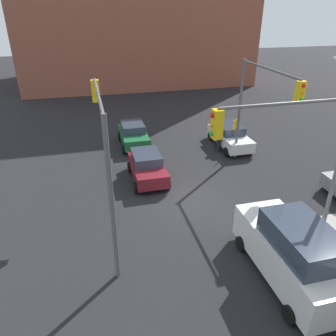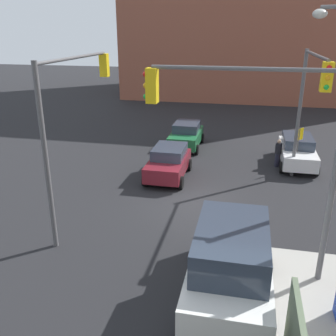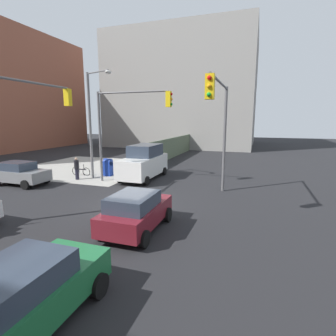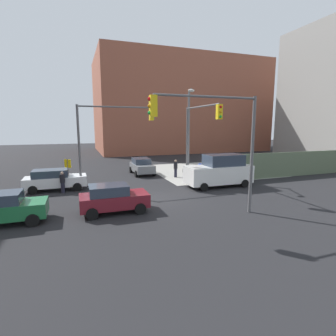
{
  "view_description": "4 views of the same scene",
  "coord_description": "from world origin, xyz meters",
  "px_view_note": "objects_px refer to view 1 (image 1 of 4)",
  "views": [
    {
      "loc": [
        14.17,
        -4.94,
        9.45
      ],
      "look_at": [
        0.73,
        -1.55,
        2.46
      ],
      "focal_mm": 35.0,
      "sensor_mm": 36.0,
      "label": 1
    },
    {
      "loc": [
        15.11,
        1.94,
        7.41
      ],
      "look_at": [
        1.42,
        -1.0,
        2.16
      ],
      "focal_mm": 40.0,
      "sensor_mm": 36.0,
      "label": 2
    },
    {
      "loc": [
        -12.15,
        -6.44,
        4.54
      ],
      "look_at": [
        2.1,
        -1.59,
        1.75
      ],
      "focal_mm": 28.0,
      "sensor_mm": 36.0,
      "label": 3
    },
    {
      "loc": [
        -4.77,
        -16.62,
        4.95
      ],
      "look_at": [
        1.12,
        -0.02,
        2.08
      ],
      "focal_mm": 28.0,
      "sensor_mm": 36.0,
      "label": 4
    }
  ],
  "objects_px": {
    "sedan_green": "(133,134)",
    "van_white_delivery": "(293,252)",
    "traffic_signal_se_corner": "(103,142)",
    "sedan_maroon": "(147,166)",
    "sedan_white": "(230,135)",
    "pedestrian_crossing": "(219,140)",
    "traffic_signal_nw_corner": "(260,99)",
    "traffic_signal_ne_corner": "(294,148)"
  },
  "relations": [
    {
      "from": "sedan_white",
      "to": "sedan_green",
      "type": "bearing_deg",
      "value": -105.97
    },
    {
      "from": "sedan_green",
      "to": "pedestrian_crossing",
      "type": "relative_size",
      "value": 2.43
    },
    {
      "from": "traffic_signal_se_corner",
      "to": "van_white_delivery",
      "type": "bearing_deg",
      "value": 57.11
    },
    {
      "from": "traffic_signal_se_corner",
      "to": "van_white_delivery",
      "type": "height_order",
      "value": "traffic_signal_se_corner"
    },
    {
      "from": "traffic_signal_ne_corner",
      "to": "van_white_delivery",
      "type": "height_order",
      "value": "traffic_signal_ne_corner"
    },
    {
      "from": "sedan_maroon",
      "to": "sedan_white",
      "type": "bearing_deg",
      "value": 117.38
    },
    {
      "from": "sedan_green",
      "to": "pedestrian_crossing",
      "type": "bearing_deg",
      "value": 65.82
    },
    {
      "from": "traffic_signal_se_corner",
      "to": "sedan_green",
      "type": "height_order",
      "value": "traffic_signal_se_corner"
    },
    {
      "from": "traffic_signal_ne_corner",
      "to": "sedan_green",
      "type": "height_order",
      "value": "traffic_signal_ne_corner"
    },
    {
      "from": "sedan_white",
      "to": "pedestrian_crossing",
      "type": "height_order",
      "value": "sedan_white"
    },
    {
      "from": "traffic_signal_se_corner",
      "to": "traffic_signal_ne_corner",
      "type": "distance_m",
      "value": 7.22
    },
    {
      "from": "traffic_signal_nw_corner",
      "to": "sedan_green",
      "type": "height_order",
      "value": "traffic_signal_nw_corner"
    },
    {
      "from": "sedan_green",
      "to": "van_white_delivery",
      "type": "bearing_deg",
      "value": 14.17
    },
    {
      "from": "sedan_white",
      "to": "van_white_delivery",
      "type": "xyz_separation_m",
      "value": [
        12.65,
        -3.09,
        0.44
      ]
    },
    {
      "from": "traffic_signal_se_corner",
      "to": "pedestrian_crossing",
      "type": "xyz_separation_m",
      "value": [
        -7.96,
        8.3,
        -3.84
      ]
    },
    {
      "from": "traffic_signal_ne_corner",
      "to": "pedestrian_crossing",
      "type": "bearing_deg",
      "value": 171.88
    },
    {
      "from": "traffic_signal_ne_corner",
      "to": "sedan_green",
      "type": "bearing_deg",
      "value": -161.86
    },
    {
      "from": "sedan_green",
      "to": "van_white_delivery",
      "type": "relative_size",
      "value": 0.72
    },
    {
      "from": "sedan_green",
      "to": "van_white_delivery",
      "type": "xyz_separation_m",
      "value": [
        14.58,
        3.68,
        0.44
      ]
    },
    {
      "from": "traffic_signal_se_corner",
      "to": "sedan_white",
      "type": "relative_size",
      "value": 1.45
    },
    {
      "from": "traffic_signal_nw_corner",
      "to": "van_white_delivery",
      "type": "xyz_separation_m",
      "value": [
        8.37,
        -2.7,
        -3.39
      ]
    },
    {
      "from": "traffic_signal_ne_corner",
      "to": "pedestrian_crossing",
      "type": "relative_size",
      "value": 4.08
    },
    {
      "from": "traffic_signal_ne_corner",
      "to": "sedan_green",
      "type": "relative_size",
      "value": 1.68
    },
    {
      "from": "traffic_signal_ne_corner",
      "to": "van_white_delivery",
      "type": "xyz_separation_m",
      "value": [
        1.73,
        -0.53,
        -3.36
      ]
    },
    {
      "from": "sedan_green",
      "to": "pedestrian_crossing",
      "type": "xyz_separation_m",
      "value": [
        2.55,
        5.68,
        -0.02
      ]
    },
    {
      "from": "traffic_signal_se_corner",
      "to": "pedestrian_crossing",
      "type": "bearing_deg",
      "value": 133.8
    },
    {
      "from": "traffic_signal_ne_corner",
      "to": "sedan_maroon",
      "type": "relative_size",
      "value": 1.7
    },
    {
      "from": "sedan_green",
      "to": "traffic_signal_nw_corner",
      "type": "bearing_deg",
      "value": 45.76
    },
    {
      "from": "sedan_green",
      "to": "traffic_signal_se_corner",
      "type": "bearing_deg",
      "value": -13.99
    },
    {
      "from": "traffic_signal_se_corner",
      "to": "traffic_signal_ne_corner",
      "type": "xyz_separation_m",
      "value": [
        2.34,
        6.83,
        -0.02
      ]
    },
    {
      "from": "traffic_signal_nw_corner",
      "to": "van_white_delivery",
      "type": "relative_size",
      "value": 1.2
    },
    {
      "from": "traffic_signal_ne_corner",
      "to": "sedan_maroon",
      "type": "height_order",
      "value": "traffic_signal_ne_corner"
    },
    {
      "from": "traffic_signal_ne_corner",
      "to": "traffic_signal_nw_corner",
      "type": "bearing_deg",
      "value": 161.89
    },
    {
      "from": "traffic_signal_nw_corner",
      "to": "sedan_white",
      "type": "xyz_separation_m",
      "value": [
        -4.28,
        0.39,
        -3.82
      ]
    },
    {
      "from": "sedan_maroon",
      "to": "sedan_white",
      "type": "distance_m",
      "value": 7.65
    },
    {
      "from": "sedan_maroon",
      "to": "sedan_white",
      "type": "height_order",
      "value": "same"
    },
    {
      "from": "sedan_maroon",
      "to": "sedan_green",
      "type": "xyz_separation_m",
      "value": [
        -5.45,
        0.02,
        0.0
      ]
    },
    {
      "from": "traffic_signal_se_corner",
      "to": "van_white_delivery",
      "type": "xyz_separation_m",
      "value": [
        4.07,
        6.3,
        -3.39
      ]
    },
    {
      "from": "traffic_signal_ne_corner",
      "to": "sedan_green",
      "type": "xyz_separation_m",
      "value": [
        -12.85,
        -4.21,
        -3.8
      ]
    },
    {
      "from": "traffic_signal_nw_corner",
      "to": "van_white_delivery",
      "type": "bearing_deg",
      "value": -17.88
    },
    {
      "from": "traffic_signal_nw_corner",
      "to": "pedestrian_crossing",
      "type": "distance_m",
      "value": 5.36
    },
    {
      "from": "traffic_signal_nw_corner",
      "to": "traffic_signal_se_corner",
      "type": "xyz_separation_m",
      "value": [
        4.3,
        -9.0,
        -0.0
      ]
    }
  ]
}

